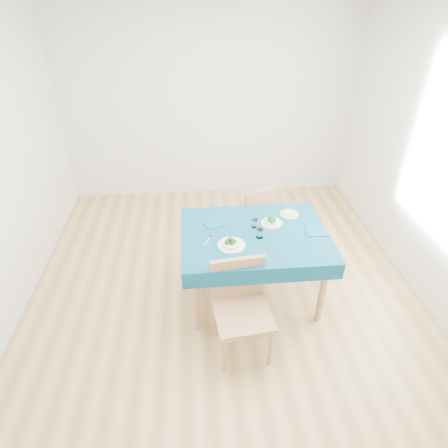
{
  "coord_description": "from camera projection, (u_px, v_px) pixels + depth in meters",
  "views": [
    {
      "loc": [
        -0.26,
        -2.88,
        2.75
      ],
      "look_at": [
        0.0,
        0.0,
        0.85
      ],
      "focal_mm": 30.0,
      "sensor_mm": 36.0,
      "label": 1
    }
  ],
  "objects": [
    {
      "name": "bowl_near",
      "position": [
        232.0,
        242.0,
        3.31
      ],
      "size": [
        0.25,
        0.25,
        0.08
      ],
      "primitive_type": null,
      "color": "white",
      "rests_on": "table"
    },
    {
      "name": "tumbler_side",
      "position": [
        260.0,
        234.0,
        3.42
      ],
      "size": [
        0.07,
        0.07,
        0.08
      ],
      "primitive_type": "cylinder",
      "color": "white",
      "rests_on": "table"
    },
    {
      "name": "table",
      "position": [
        253.0,
        265.0,
        3.7
      ],
      "size": [
        1.36,
        1.04,
        0.76
      ],
      "primitive_type": "cube",
      "color": "navy",
      "rests_on": "ground"
    },
    {
      "name": "napkin_far",
      "position": [
        317.0,
        232.0,
        3.5
      ],
      "size": [
        0.2,
        0.15,
        0.01
      ],
      "primitive_type": "cube",
      "rotation": [
        0.0,
        0.0,
        -0.06
      ],
      "color": "navy",
      "rests_on": "table"
    },
    {
      "name": "napkin_near",
      "position": [
        214.0,
        224.0,
        3.62
      ],
      "size": [
        0.22,
        0.18,
        0.01
      ],
      "primitive_type": "cube",
      "rotation": [
        0.0,
        0.0,
        0.34
      ],
      "color": "navy",
      "rests_on": "table"
    },
    {
      "name": "fork_far",
      "position": [
        258.0,
        222.0,
        3.65
      ],
      "size": [
        0.07,
        0.18,
        0.0
      ],
      "primitive_type": "cube",
      "rotation": [
        0.0,
        0.0,
        -0.25
      ],
      "color": "silver",
      "rests_on": "table"
    },
    {
      "name": "room_shell",
      "position": [
        224.0,
        175.0,
        3.19
      ],
      "size": [
        4.02,
        4.52,
        2.73
      ],
      "color": "olive",
      "rests_on": "ground"
    },
    {
      "name": "side_plate",
      "position": [
        289.0,
        214.0,
        3.77
      ],
      "size": [
        0.19,
        0.19,
        0.01
      ],
      "primitive_type": "cylinder",
      "color": "#B4E16E",
      "rests_on": "table"
    },
    {
      "name": "chair_far",
      "position": [
        252.0,
        213.0,
        4.35
      ],
      "size": [
        0.48,
        0.51,
        0.93
      ],
      "primitive_type": "cube",
      "rotation": [
        0.0,
        0.0,
        3.47
      ],
      "color": "#956D45",
      "rests_on": "ground"
    },
    {
      "name": "tumbler_center",
      "position": [
        255.0,
        223.0,
        3.56
      ],
      "size": [
        0.06,
        0.06,
        0.08
      ],
      "primitive_type": "cylinder",
      "color": "white",
      "rests_on": "table"
    },
    {
      "name": "bowl_far",
      "position": [
        272.0,
        221.0,
        3.62
      ],
      "size": [
        0.21,
        0.21,
        0.06
      ],
      "primitive_type": null,
      "color": "white",
      "rests_on": "table"
    },
    {
      "name": "fork_near",
      "position": [
        207.0,
        241.0,
        3.39
      ],
      "size": [
        0.1,
        0.18,
        0.0
      ],
      "primitive_type": "cube",
      "rotation": [
        0.0,
        0.0,
        -0.42
      ],
      "color": "silver",
      "rests_on": "table"
    },
    {
      "name": "knife_far",
      "position": [
        307.0,
        227.0,
        3.58
      ],
      "size": [
        0.04,
        0.2,
        0.0
      ],
      "primitive_type": "cube",
      "rotation": [
        0.0,
        0.0,
        -0.14
      ],
      "color": "silver",
      "rests_on": "table"
    },
    {
      "name": "knife_near",
      "position": [
        239.0,
        242.0,
        3.38
      ],
      "size": [
        0.04,
        0.19,
        0.0
      ],
      "primitive_type": "cube",
      "rotation": [
        0.0,
        0.0,
        -0.16
      ],
      "color": "silver",
      "rests_on": "table"
    },
    {
      "name": "bread_slice",
      "position": [
        289.0,
        213.0,
        3.76
      ],
      "size": [
        0.12,
        0.12,
        0.01
      ],
      "primitive_type": "cube",
      "rotation": [
        0.0,
        0.0,
        0.29
      ],
      "color": "beige",
      "rests_on": "side_plate"
    },
    {
      "name": "chair_near",
      "position": [
        243.0,
        301.0,
        3.0
      ],
      "size": [
        0.52,
        0.56,
        1.17
      ],
      "primitive_type": "cube",
      "rotation": [
        0.0,
        0.0,
        0.11
      ],
      "color": "#956D45",
      "rests_on": "ground"
    }
  ]
}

